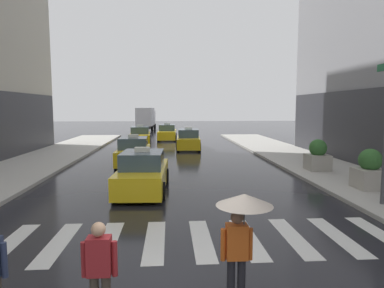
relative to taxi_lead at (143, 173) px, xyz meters
name	(u,v)px	position (x,y,z in m)	size (l,w,h in m)	color
crosswalk_markings	(178,240)	(1.29, -5.20, -0.72)	(11.30, 2.80, 0.01)	silver
taxi_lead	(143,173)	(0.00, 0.00, 0.00)	(2.07, 4.61, 1.80)	yellow
taxi_second	(134,152)	(-1.06, 6.57, 0.00)	(1.99, 4.57, 1.80)	yellow
taxi_third	(188,140)	(2.63, 13.83, 0.00)	(2.10, 4.62, 1.80)	yellow
taxi_fourth	(140,136)	(-1.66, 17.95, 0.00)	(2.13, 4.63, 1.80)	yellow
taxi_fifth	(167,133)	(0.84, 21.71, 0.00)	(2.06, 4.60, 1.80)	yellow
box_truck	(146,118)	(-2.32, 35.90, 1.13)	(2.52, 7.62, 3.35)	#2D2D2D
pedestrian_with_umbrella	(242,219)	(2.28, -8.09, 0.79)	(0.96, 0.96, 1.94)	black
pedestrian_plain_coat	(100,267)	(0.00, -8.50, 0.21)	(0.55, 0.24, 1.65)	#473D33
planter_near_corner	(370,171)	(9.06, -0.78, 0.15)	(1.10, 1.10, 1.60)	#A8A399
planter_mid_block	(318,156)	(8.75, 3.28, 0.15)	(1.10, 1.10, 1.60)	#A8A399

